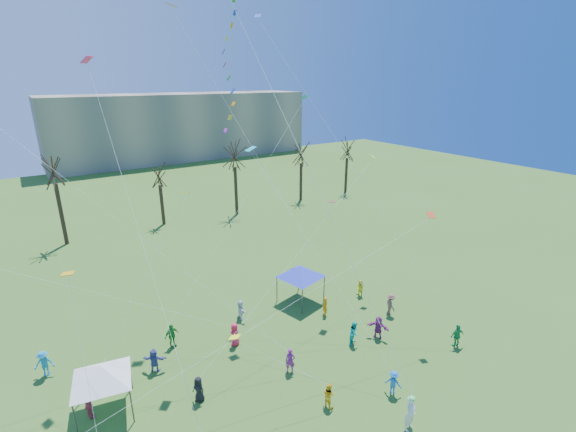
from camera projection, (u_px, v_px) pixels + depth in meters
ground at (329, 429)px, 22.32m from camera, size 160.00×160.00×0.00m
distant_building at (183, 126)px, 95.79m from camera, size 60.00×14.00×15.00m
bare_tree_row at (137, 176)px, 48.50m from camera, size 69.33×8.13×11.36m
hero_kite_flyer at (410, 413)px, 21.98m from camera, size 0.87×0.67×2.14m
big_box_kite at (235, 62)px, 20.22m from camera, size 3.81×6.01×23.86m
canopy_tent_white at (101, 373)px, 22.58m from camera, size 4.27×4.27×3.27m
canopy_tent_blue at (301, 271)px, 34.22m from camera, size 4.35×4.35×3.35m
festival_crowd at (258, 355)px, 26.93m from camera, size 26.25×14.85×1.86m
small_kites_aloft at (218, 166)px, 26.70m from camera, size 30.96×16.41×33.56m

